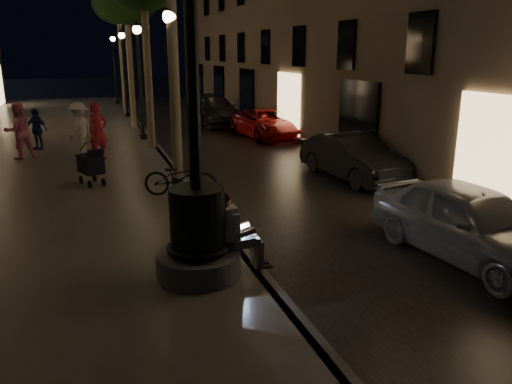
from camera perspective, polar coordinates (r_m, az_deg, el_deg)
name	(u,v)px	position (r m, az deg, el deg)	size (l,w,h in m)	color
ground	(154,147)	(21.03, -11.56, 5.04)	(120.00, 120.00, 0.00)	black
cobble_lane	(224,143)	(21.60, -3.63, 5.64)	(6.00, 45.00, 0.02)	black
promenade	(50,151)	(20.91, -22.52, 4.38)	(8.00, 45.00, 0.20)	#625D56
curb_strip	(154,145)	(21.01, -11.58, 5.31)	(0.25, 45.00, 0.20)	#59595B
fountain_lamppost	(197,217)	(8.11, -6.73, -2.89)	(1.40, 1.40, 5.21)	#59595B
seated_man_laptop	(234,230)	(8.34, -2.54, -4.34)	(1.01, 0.34, 1.38)	tan
tree_third	(126,0)	(25.74, -14.65, 20.50)	(3.00, 3.00, 7.20)	#6B604C
tree_far	(118,4)	(31.73, -15.48, 19.99)	(3.00, 3.00, 7.50)	#6B604C
lamp_curb_a	(172,73)	(13.73, -9.58, 13.23)	(0.36, 0.36, 4.81)	black
lamp_curb_b	(139,66)	(21.65, -13.22, 13.88)	(0.36, 0.36, 4.81)	black
lamp_curb_c	(123,62)	(29.62, -14.91, 14.16)	(0.36, 0.36, 4.81)	black
lamp_curb_d	(114,60)	(37.60, -15.88, 14.32)	(0.36, 0.36, 4.81)	black
stroller	(91,164)	(14.53, -18.36, 3.03)	(0.74, 1.16, 1.18)	black
car_front	(470,222)	(10.13, 23.31, -3.18)	(1.71, 4.26, 1.45)	#A2A5A9
car_second	(353,157)	(15.52, 11.02, 3.91)	(1.45, 4.16, 1.37)	black
car_third	(267,124)	(22.87, 1.21, 7.81)	(2.11, 4.57, 1.27)	maroon
car_rear	(214,110)	(27.25, -4.84, 9.28)	(2.10, 5.18, 1.50)	#2C2D31
pedestrian_red	(98,131)	(17.86, -17.60, 6.62)	(0.72, 0.47, 1.96)	#AA222E
pedestrian_pink	(19,131)	(19.01, -25.49, 6.31)	(0.95, 0.74, 1.95)	pink
pedestrian_white	(79,128)	(19.10, -19.52, 6.87)	(1.21, 0.70, 1.87)	silver
pedestrian_blue	(36,129)	(20.66, -23.80, 6.60)	(0.91, 0.38, 1.56)	navy
bicycle	(181,177)	(12.89, -8.61, 1.68)	(0.66, 1.89, 0.99)	black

